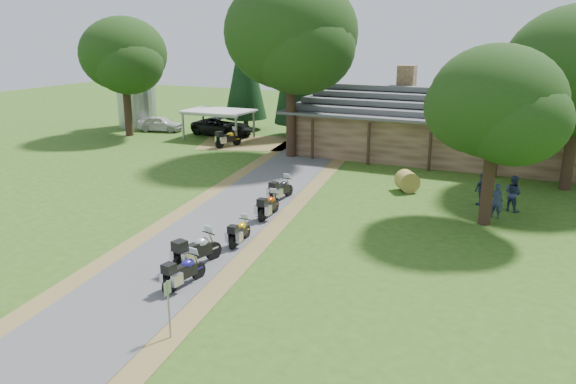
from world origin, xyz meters
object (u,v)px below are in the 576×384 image
at_px(motorcycle_carport_a, 228,137).
at_px(motorcycle_row_e, 281,188).
at_px(motorcycle_row_a, 184,270).
at_px(silo, 136,88).
at_px(hay_bale, 407,181).
at_px(car_white_sedan, 160,122).
at_px(motorcycle_row_b, 197,249).
at_px(car_dark_suv, 222,122).
at_px(motorcycle_row_d, 269,205).
at_px(lodge, 444,122).
at_px(carport, 219,125).
at_px(motorcycle_row_c, 240,231).

bearing_deg(motorcycle_carport_a, motorcycle_row_e, -117.85).
bearing_deg(motorcycle_row_a, motorcycle_carport_a, 35.65).
relative_size(silo, hay_bale, 6.17).
relative_size(motorcycle_row_a, hay_bale, 1.59).
distance_m(silo, car_white_sedan, 4.53).
relative_size(silo, motorcycle_carport_a, 3.32).
relative_size(motorcycle_row_b, motorcycle_row_e, 1.11).
distance_m(car_white_sedan, motorcycle_carport_a, 9.63).
height_order(motorcycle_row_a, motorcycle_row_e, motorcycle_row_e).
xyz_separation_m(car_dark_suv, motorcycle_row_d, (13.31, -17.75, -0.49)).
distance_m(car_dark_suv, motorcycle_row_a, 29.28).
xyz_separation_m(car_dark_suv, motorcycle_row_a, (14.02, -25.70, -0.51)).
distance_m(lodge, motorcycle_row_a, 25.39).
height_order(silo, motorcycle_row_b, silo).
xyz_separation_m(silo, carport, (10.03, -2.11, -2.35)).
height_order(car_white_sedan, motorcycle_carport_a, car_white_sedan).
bearing_deg(motorcycle_row_c, car_white_sedan, 38.82).
bearing_deg(car_dark_suv, motorcycle_row_a, -143.74).
relative_size(car_white_sedan, motorcycle_row_c, 3.05).
relative_size(motorcycle_row_b, motorcycle_row_d, 1.13).
bearing_deg(silo, lodge, -3.01).
bearing_deg(motorcycle_row_c, motorcycle_carport_a, 27.18).
bearing_deg(carport, motorcycle_row_a, -62.47).
xyz_separation_m(motorcycle_row_a, motorcycle_row_c, (-0.25, 4.37, -0.05)).
bearing_deg(hay_bale, car_white_sedan, 157.72).
distance_m(motorcycle_row_a, motorcycle_row_c, 4.37).
bearing_deg(carport, silo, 166.64).
xyz_separation_m(motorcycle_row_c, motorcycle_carport_a, (-10.83, 17.36, 0.15)).
xyz_separation_m(motorcycle_row_a, hay_bale, (4.22, 15.23, -0.05)).
distance_m(silo, motorcycle_carport_a, 13.58).
relative_size(lodge, hay_bale, 18.75).
bearing_deg(car_white_sedan, motorcycle_row_e, -139.79).
bearing_deg(lodge, silo, 176.99).
relative_size(lodge, motorcycle_row_c, 12.76).
bearing_deg(motorcycle_row_c, silo, 41.76).
bearing_deg(motorcycle_row_e, lodge, -16.21).
height_order(motorcycle_row_c, motorcycle_carport_a, motorcycle_carport_a).
bearing_deg(car_dark_suv, motorcycle_row_e, -132.12).
bearing_deg(motorcycle_row_a, car_white_sedan, 47.18).
relative_size(silo, car_white_sedan, 1.38).
xyz_separation_m(motorcycle_row_c, motorcycle_row_d, (-0.45, 3.59, 0.06)).
relative_size(lodge, motorcycle_row_e, 11.24).
xyz_separation_m(lodge, carport, (-17.88, -0.64, -1.28)).
bearing_deg(car_white_sedan, silo, 58.23).
relative_size(car_white_sedan, motorcycle_row_e, 2.68).
relative_size(motorcycle_row_a, motorcycle_row_d, 0.97).
relative_size(motorcycle_row_d, motorcycle_carport_a, 0.88).
relative_size(car_white_sedan, motorcycle_row_a, 2.82).
distance_m(motorcycle_row_c, motorcycle_carport_a, 20.46).
relative_size(motorcycle_row_a, motorcycle_row_e, 0.95).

